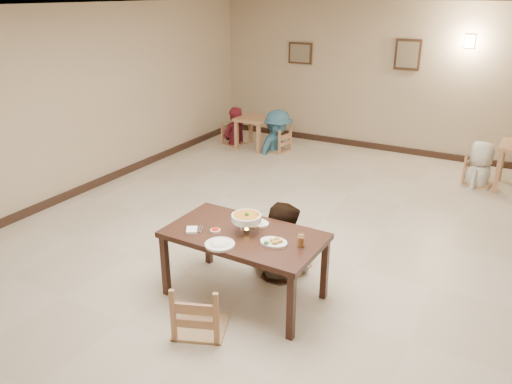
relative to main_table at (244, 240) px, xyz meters
The scene contains 27 objects.
floor 1.38m from the main_table, 88.73° to the left, with size 10.00×10.00×0.00m, color beige.
ceiling 2.59m from the main_table, 88.73° to the left, with size 10.00×10.00×0.00m, color silver.
wall_back 6.24m from the main_table, 89.75° to the left, with size 10.00×10.00×0.00m, color #C0AA8D.
wall_left 4.23m from the main_table, 163.30° to the left, with size 10.00×10.00×0.00m, color #C0AA8D.
baseboard_back 6.20m from the main_table, 89.75° to the left, with size 8.00×0.06×0.12m, color black.
baseboard_left 4.17m from the main_table, 163.18° to the left, with size 0.06×10.00×0.12m, color black.
picture_a 6.63m from the main_table, 109.47° to the left, with size 0.55×0.04×0.45m.
picture_b 6.29m from the main_table, 88.82° to the left, with size 0.50×0.04×0.60m.
wall_sconce 6.47m from the main_table, 78.73° to the left, with size 0.16×0.05×0.22m, color #FFD88C.
main_table is the anchor object (origin of this frame).
chair_far 0.79m from the main_table, 78.82° to the left, with size 0.47×0.47×0.99m.
chair_near 0.74m from the main_table, 97.46° to the right, with size 0.51×0.51×1.08m.
main_diner 0.70m from the main_table, 80.92° to the left, with size 0.87×0.68×1.80m, color gray.
curry_warmer 0.25m from the main_table, 59.76° to the left, with size 0.36×0.32×0.29m.
rice_plate_far 0.28m from the main_table, 88.79° to the left, with size 0.29×0.29×0.07m.
rice_plate_near 0.38m from the main_table, 101.52° to the right, with size 0.31×0.31×0.07m.
fried_plate 0.40m from the main_table, ahead, with size 0.29×0.29×0.06m.
chili_dish 0.33m from the main_table, 158.47° to the right, with size 0.11×0.11×0.02m.
napkin_cutlery 0.57m from the main_table, 155.23° to the right, with size 0.21×0.24×0.03m.
drink_glass 0.66m from the main_table, ahead, with size 0.07×0.07×0.14m.
bg_table_left 5.62m from the main_table, 118.11° to the left, with size 0.72×0.72×0.68m.
bg_chair_ll 5.90m from the main_table, 122.45° to the left, with size 0.44×0.44×0.93m.
bg_chair_lr 5.46m from the main_table, 113.04° to the left, with size 0.45×0.45×0.96m.
bg_chair_rl 5.30m from the main_table, 69.66° to the left, with size 0.45×0.45×0.96m.
bg_diner_a 5.90m from the main_table, 122.45° to the left, with size 0.61×0.40×1.68m, color #50111A.
bg_diner_b 5.46m from the main_table, 113.04° to the left, with size 1.13×0.65×1.76m, color teal.
bg_diner_c 5.30m from the main_table, 69.66° to the left, with size 0.76×0.49×1.56m, color silver.
Camera 1 is at (2.39, -5.27, 3.17)m, focal length 35.00 mm.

